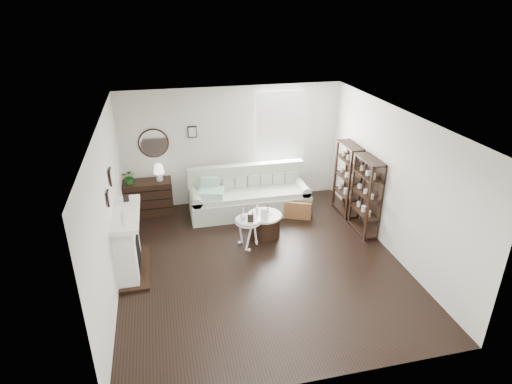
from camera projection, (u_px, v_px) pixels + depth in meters
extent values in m
plane|color=black|center=(261.00, 262.00, 7.88)|extent=(5.50, 5.50, 0.00)
plane|color=white|center=(262.00, 119.00, 6.75)|extent=(5.50, 5.50, 0.00)
plane|color=silver|center=(233.00, 146.00, 9.74)|extent=(5.00, 0.00, 5.00)
plane|color=silver|center=(318.00, 296.00, 4.88)|extent=(5.00, 0.00, 5.00)
plane|color=silver|center=(109.00, 211.00, 6.80)|extent=(0.00, 5.50, 5.50)
plane|color=silver|center=(394.00, 183.00, 7.82)|extent=(0.00, 5.50, 5.50)
cube|color=white|center=(280.00, 132.00, 9.85)|extent=(1.00, 0.02, 1.80)
cube|color=white|center=(280.00, 133.00, 9.79)|extent=(1.15, 0.02, 1.90)
cylinder|color=silver|center=(154.00, 143.00, 9.28)|extent=(0.60, 0.03, 0.60)
cube|color=black|center=(192.00, 132.00, 9.37)|extent=(0.20, 0.03, 0.26)
cube|color=white|center=(127.00, 243.00, 7.44)|extent=(0.34, 1.20, 1.10)
cube|color=black|center=(130.00, 250.00, 7.51)|extent=(0.30, 0.65, 0.70)
cube|color=white|center=(126.00, 214.00, 7.21)|extent=(0.44, 1.35, 0.08)
cube|color=black|center=(135.00, 268.00, 7.67)|extent=(0.50, 1.40, 0.05)
cylinder|color=beige|center=(123.00, 218.00, 6.75)|extent=(0.08, 0.08, 0.22)
cube|color=black|center=(126.00, 198.00, 7.52)|extent=(0.10, 0.03, 0.14)
cube|color=black|center=(108.00, 198.00, 6.66)|extent=(0.03, 0.18, 0.24)
cube|color=black|center=(110.00, 176.00, 7.19)|extent=(0.03, 0.22, 0.28)
cube|color=black|center=(347.00, 179.00, 9.39)|extent=(0.30, 0.80, 1.60)
cylinder|color=tan|center=(350.00, 195.00, 9.28)|extent=(0.08, 0.08, 0.11)
cylinder|color=tan|center=(345.00, 191.00, 9.50)|extent=(0.08, 0.08, 0.11)
cylinder|color=tan|center=(341.00, 186.00, 9.72)|extent=(0.08, 0.08, 0.11)
cylinder|color=tan|center=(352.00, 178.00, 9.11)|extent=(0.08, 0.08, 0.11)
cylinder|color=tan|center=(347.00, 174.00, 9.33)|extent=(0.08, 0.08, 0.11)
cylinder|color=tan|center=(342.00, 170.00, 9.56)|extent=(0.08, 0.08, 0.11)
cylinder|color=tan|center=(354.00, 161.00, 8.95)|extent=(0.08, 0.08, 0.11)
cylinder|color=tan|center=(349.00, 157.00, 9.17)|extent=(0.08, 0.08, 0.11)
cylinder|color=tan|center=(344.00, 153.00, 9.39)|extent=(0.08, 0.08, 0.11)
cube|color=black|center=(366.00, 196.00, 8.59)|extent=(0.30, 0.80, 1.60)
cylinder|color=tan|center=(369.00, 214.00, 8.48)|extent=(0.08, 0.08, 0.11)
cylinder|color=tan|center=(364.00, 209.00, 8.71)|extent=(0.08, 0.08, 0.11)
cylinder|color=tan|center=(358.00, 203.00, 8.93)|extent=(0.08, 0.08, 0.11)
cylinder|color=tan|center=(371.00, 196.00, 8.32)|extent=(0.08, 0.08, 0.11)
cylinder|color=tan|center=(366.00, 191.00, 8.54)|extent=(0.08, 0.08, 0.11)
cylinder|color=tan|center=(360.00, 186.00, 8.76)|extent=(0.08, 0.08, 0.11)
cylinder|color=tan|center=(374.00, 177.00, 8.15)|extent=(0.08, 0.08, 0.11)
cylinder|color=tan|center=(368.00, 172.00, 8.37)|extent=(0.08, 0.08, 0.11)
cylinder|color=tan|center=(362.00, 168.00, 8.59)|extent=(0.08, 0.08, 0.11)
cube|color=#A6AE9B|center=(250.00, 204.00, 9.60)|extent=(2.64, 0.91, 0.43)
cube|color=#A6AE9B|center=(250.00, 194.00, 9.47)|extent=(2.29, 0.73, 0.10)
cube|color=#A6AE9B|center=(246.00, 181.00, 9.75)|extent=(2.64, 0.20, 0.81)
cube|color=#A6AE9B|center=(196.00, 207.00, 9.34)|extent=(0.22, 0.86, 0.53)
cube|color=#A6AE9B|center=(300.00, 197.00, 9.83)|extent=(0.22, 0.86, 0.53)
cube|color=#289373|center=(211.00, 193.00, 9.22)|extent=(0.64, 0.57, 0.14)
cube|color=brown|center=(298.00, 210.00, 9.38)|extent=(0.62, 0.41, 0.39)
cube|color=black|center=(146.00, 198.00, 9.49)|extent=(1.16, 0.48, 0.78)
cube|color=black|center=(147.00, 210.00, 9.33)|extent=(1.12, 0.01, 0.02)
cube|color=black|center=(146.00, 201.00, 9.25)|extent=(1.12, 0.01, 0.02)
cube|color=black|center=(145.00, 192.00, 9.16)|extent=(1.12, 0.01, 0.01)
imported|color=#184F16|center=(129.00, 177.00, 9.15)|extent=(0.35, 0.32, 0.33)
cylinder|color=black|center=(265.00, 226.00, 8.67)|extent=(0.63, 0.63, 0.44)
cylinder|color=beige|center=(265.00, 215.00, 8.57)|extent=(0.69, 0.69, 0.04)
cylinder|color=silver|center=(248.00, 220.00, 8.14)|extent=(0.49, 0.49, 0.03)
cylinder|color=white|center=(248.00, 222.00, 8.16)|extent=(0.50, 0.50, 0.02)
cylinder|color=white|center=(248.00, 234.00, 8.27)|extent=(0.04, 0.04, 0.56)
cylinder|color=silver|center=(257.00, 211.00, 8.40)|extent=(0.06, 0.06, 0.27)
cube|color=silver|center=(264.00, 214.00, 8.35)|extent=(0.16, 0.08, 0.20)
cube|color=black|center=(251.00, 218.00, 7.99)|extent=(0.12, 0.07, 0.15)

